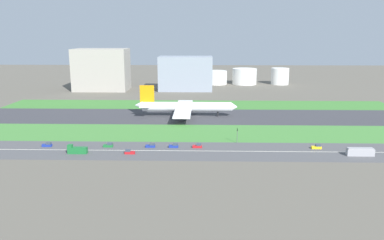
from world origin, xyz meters
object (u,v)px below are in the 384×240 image
(bus_0, at_px, (360,152))
(traffic_light, at_px, (237,135))
(car_3, at_px, (47,145))
(car_6, at_px, (109,145))
(fuel_tank_west, at_px, (216,77))
(terminal_building, at_px, (102,70))
(airliner, at_px, (184,107))
(truck_0, at_px, (77,150))
(car_5, at_px, (129,152))
(car_4, at_px, (317,147))
(car_0, at_px, (174,146))
(fuel_tank_east, at_px, (280,76))
(car_2, at_px, (198,146))
(fuel_tank_centre, at_px, (244,76))
(hangar_building, at_px, (186,74))
(car_1, at_px, (151,146))

(bus_0, height_order, traffic_light, traffic_light)
(car_3, distance_m, bus_0, 140.46)
(car_6, height_order, fuel_tank_west, fuel_tank_west)
(traffic_light, distance_m, terminal_building, 206.06)
(airliner, bearing_deg, truck_0, -119.16)
(traffic_light, bearing_deg, car_5, -159.67)
(car_4, bearing_deg, car_0, 180.00)
(bus_0, relative_size, fuel_tank_east, 0.64)
(car_5, relative_size, fuel_tank_east, 0.24)
(car_5, distance_m, bus_0, 99.88)
(car_2, distance_m, truck_0, 53.85)
(bus_0, distance_m, fuel_tank_centre, 238.34)
(airliner, distance_m, car_3, 91.27)
(car_3, height_order, traffic_light, traffic_light)
(airliner, relative_size, terminal_building, 1.35)
(car_0, xyz_separation_m, car_2, (10.94, 0.00, 0.00))
(traffic_light, bearing_deg, car_0, -164.94)
(car_3, xyz_separation_m, hangar_building, (56.75, 182.00, 14.56))
(car_6, bearing_deg, fuel_tank_east, 61.48)
(car_4, relative_size, bus_0, 0.38)
(airliner, bearing_deg, fuel_tank_centre, 70.92)
(car_2, distance_m, fuel_tank_east, 241.47)
(terminal_building, distance_m, fuel_tank_centre, 143.90)
(airliner, bearing_deg, car_6, -115.18)
(car_4, distance_m, fuel_tank_east, 228.78)
(car_5, distance_m, car_4, 84.87)
(car_4, height_order, terminal_building, terminal_building)
(car_4, relative_size, traffic_light, 0.61)
(car_6, distance_m, fuel_tank_west, 234.29)
(traffic_light, height_order, terminal_building, terminal_building)
(bus_0, bearing_deg, fuel_tank_west, -77.22)
(fuel_tank_east, bearing_deg, car_1, -114.55)
(car_1, bearing_deg, fuel_tank_east, 65.45)
(car_5, xyz_separation_m, car_2, (29.80, 10.00, 0.00))
(fuel_tank_centre, bearing_deg, car_1, -106.52)
(bus_0, bearing_deg, car_1, -6.22)
(bus_0, relative_size, car_1, 2.64)
(car_0, bearing_deg, car_4, 0.00)
(car_4, bearing_deg, car_1, 180.00)
(car_5, height_order, car_2, same)
(bus_0, relative_size, truck_0, 1.38)
(car_6, xyz_separation_m, traffic_light, (60.13, 7.99, 3.37))
(car_1, bearing_deg, terminal_building, 110.75)
(airliner, xyz_separation_m, car_0, (-1.55, -68.00, -5.31))
(car_2, height_order, hangar_building, hangar_building)
(car_3, distance_m, car_4, 124.51)
(truck_0, bearing_deg, car_6, -139.10)
(car_3, xyz_separation_m, bus_0, (140.10, -10.00, 0.90))
(traffic_light, height_order, hangar_building, hangar_building)
(car_0, bearing_deg, traffic_light, 15.06)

